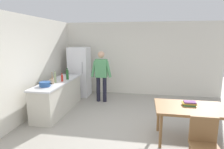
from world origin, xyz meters
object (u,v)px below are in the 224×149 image
object	(u,v)px
cooking_pot	(45,84)
book_stack	(189,103)
bottle_wine_green	(67,75)
person	(101,73)
bottle_vinegar_tall	(55,78)
chair	(204,142)
utensil_jar	(52,81)
refrigerator	(80,72)
bottle_sauce_red	(62,78)
dining_table	(190,111)

from	to	relation	value
cooking_pot	book_stack	bearing A→B (deg)	-6.62
bottle_wine_green	cooking_pot	bearing A→B (deg)	-104.80
person	bottle_vinegar_tall	world-z (taller)	person
chair	utensil_jar	world-z (taller)	utensil_jar
person	utensil_jar	distance (m)	1.73
chair	bottle_wine_green	size ratio (longest dim) A/B	2.68
bottle_wine_green	book_stack	bearing A→B (deg)	-21.91
refrigerator	bottle_sauce_red	xyz separation A→B (m)	(0.05, -1.60, 0.10)
person	cooking_pot	bearing A→B (deg)	-123.34
utensil_jar	book_stack	distance (m)	3.46
chair	bottle_wine_green	world-z (taller)	bottle_wine_green
chair	utensil_jar	xyz separation A→B (m)	(-3.40, 1.73, 0.44)
bottle_vinegar_tall	bottle_wine_green	size ratio (longest dim) A/B	0.94
dining_table	refrigerator	bearing A→B (deg)	140.71
dining_table	bottle_wine_green	size ratio (longest dim) A/B	4.12
bottle_sauce_red	book_stack	distance (m)	3.40
utensil_jar	bottle_wine_green	bearing A→B (deg)	72.77
refrigerator	dining_table	bearing A→B (deg)	-39.29
utensil_jar	book_stack	size ratio (longest dim) A/B	1.17
person	bottle_wine_green	distance (m)	1.16
utensil_jar	dining_table	bearing A→B (deg)	-12.67
bottle_sauce_red	cooking_pot	bearing A→B (deg)	-107.24
person	dining_table	size ratio (longest dim) A/B	1.21
cooking_pot	utensil_jar	size ratio (longest dim) A/B	1.25
dining_table	bottle_sauce_red	distance (m)	3.45
cooking_pot	bottle_vinegar_tall	distance (m)	0.46
dining_table	bottle_vinegar_tall	distance (m)	3.52
dining_table	book_stack	distance (m)	0.15
person	book_stack	bearing A→B (deg)	-41.41
chair	cooking_pot	size ratio (longest dim) A/B	2.28
chair	bottle_sauce_red	distance (m)	3.88
person	bottle_vinegar_tall	distance (m)	1.60
cooking_pot	bottle_vinegar_tall	xyz separation A→B (m)	(0.06, 0.44, 0.08)
cooking_pot	person	bearing A→B (deg)	56.66
dining_table	bottle_sauce_red	bearing A→B (deg)	161.38
dining_table	cooking_pot	size ratio (longest dim) A/B	3.50
person	chair	size ratio (longest dim) A/B	1.87
refrigerator	dining_table	world-z (taller)	refrigerator
bottle_sauce_red	utensil_jar	bearing A→B (deg)	-113.40
chair	book_stack	bearing A→B (deg)	85.53
cooking_pot	bottle_sauce_red	distance (m)	0.64
refrigerator	utensil_jar	world-z (taller)	refrigerator
refrigerator	bottle_vinegar_tall	distance (m)	1.78
utensil_jar	bottle_sauce_red	distance (m)	0.36
chair	refrigerator	bearing A→B (deg)	126.78
person	chair	distance (m)	3.93
bottle_vinegar_tall	bottle_sauce_red	size ratio (longest dim) A/B	1.33
book_stack	person	bearing A→B (deg)	138.59
cooking_pot	bottle_sauce_red	size ratio (longest dim) A/B	1.67
cooking_pot	bottle_wine_green	distance (m)	0.92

